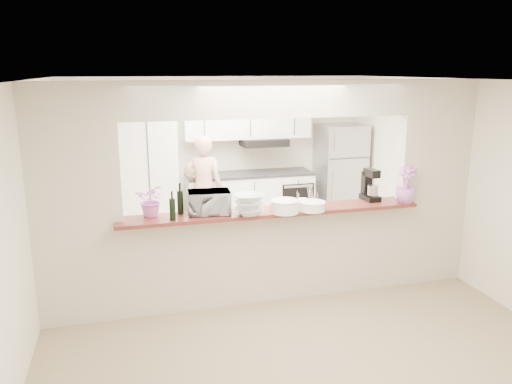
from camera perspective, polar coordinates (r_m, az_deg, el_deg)
name	(u,v)px	position (r m, az deg, el deg)	size (l,w,h in m)	color
floor	(270,298)	(5.98, 1.64, -12.03)	(6.00, 6.00, 0.00)	tan
tile_overlay	(240,252)	(7.35, -1.87, -6.90)	(5.00, 2.90, 0.01)	beige
partition	(271,174)	(5.50, 1.75, 2.03)	(5.00, 0.15, 2.50)	beige
bar_counter	(271,252)	(5.75, 1.69, -6.87)	(3.40, 0.38, 1.09)	beige
kitchen_cabinets	(212,173)	(8.15, -5.10, 2.22)	(3.15, 0.62, 2.25)	white
refrigerator	(340,174)	(8.77, 9.54, 2.08)	(0.75, 0.70, 1.70)	#A2A2A7
flower_left	(152,200)	(5.37, -11.82, -0.89)	(0.32, 0.28, 0.36)	#ED7DE4
wine_bottle_a	(172,209)	(5.21, -9.53, -1.91)	(0.06, 0.06, 0.31)	black
wine_bottle_b	(180,202)	(5.43, -8.65, -1.10)	(0.07, 0.07, 0.34)	black
toaster_oven	(209,202)	(5.40, -5.39, -1.18)	(0.45, 0.30, 0.25)	#B3B3B8
serving_bowls	(249,205)	(5.32, -0.84, -1.47)	(0.30, 0.30, 0.22)	silver
plate_stack_a	(285,206)	(5.43, 3.31, -1.65)	(0.31, 0.31, 0.14)	white
plate_stack_b	(312,206)	(5.54, 6.46, -1.60)	(0.29, 0.29, 0.10)	white
red_bowl	(286,203)	(5.71, 3.41, -1.26)	(0.13, 0.13, 0.06)	maroon
tan_bowl	(276,206)	(5.57, 2.30, -1.64)	(0.14, 0.14, 0.06)	#CCB090
utensil_caddy	(307,197)	(5.75, 5.87, -0.57)	(0.26, 0.18, 0.22)	silver
stand_mixer	(370,186)	(6.07, 12.91, 0.66)	(0.18, 0.27, 0.38)	black
flower_right	(406,185)	(6.06, 16.80, 0.83)	(0.24, 0.24, 0.43)	#B664BB
person	(204,189)	(7.75, -6.00, 0.40)	(0.60, 0.39, 1.64)	tan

